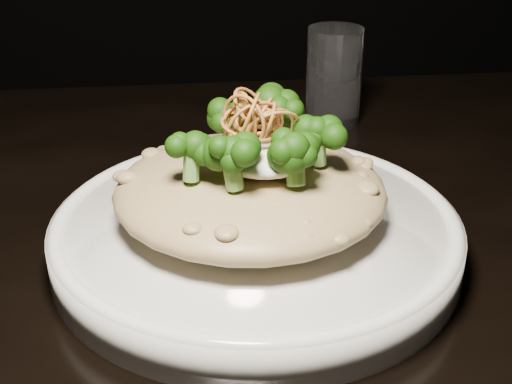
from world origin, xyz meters
TOP-DOWN VIEW (x-y plane):
  - table at (0.00, 0.00)m, footprint 1.10×0.80m
  - plate at (-0.09, -0.03)m, footprint 0.31×0.31m
  - risotto at (-0.10, -0.03)m, footprint 0.21×0.21m
  - broccoli at (-0.09, -0.03)m, footprint 0.14×0.14m
  - cheese at (-0.09, -0.04)m, footprint 0.07×0.07m
  - shallots at (-0.09, -0.03)m, footprint 0.05×0.05m
  - drinking_glass at (0.02, 0.24)m, footprint 0.07×0.07m

SIDE VIEW (x-z plane):
  - table at x=0.00m, z-range 0.29..1.04m
  - plate at x=-0.09m, z-range 0.75..0.78m
  - drinking_glass at x=0.02m, z-range 0.75..0.86m
  - risotto at x=-0.10m, z-range 0.78..0.83m
  - cheese at x=-0.09m, z-range 0.83..0.85m
  - broccoli at x=-0.09m, z-range 0.83..0.88m
  - shallots at x=-0.09m, z-range 0.85..0.88m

